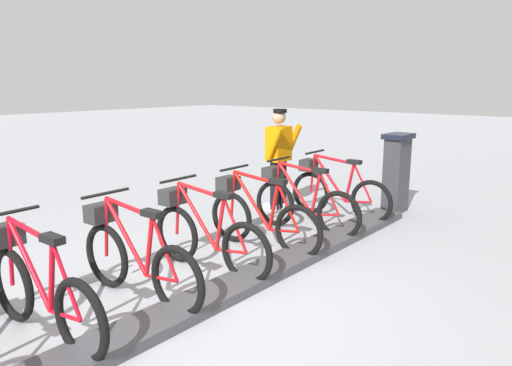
{
  "coord_description": "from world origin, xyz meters",
  "views": [
    {
      "loc": [
        -3.07,
        2.79,
        2.07
      ],
      "look_at": [
        0.5,
        -1.48,
        0.9
      ],
      "focal_mm": 33.54,
      "sensor_mm": 36.0,
      "label": 1
    }
  ],
  "objects_px": {
    "bike_docked_2": "(258,216)",
    "worker_near_rack": "(279,155)",
    "bike_docked_4": "(134,257)",
    "bike_docked_3": "(205,234)",
    "bike_docked_0": "(336,191)",
    "bike_docked_5": "(38,288)",
    "bike_docked_1": "(301,202)",
    "payment_kiosk": "(396,172)"
  },
  "relations": [
    {
      "from": "bike_docked_0",
      "to": "bike_docked_5",
      "type": "xyz_separation_m",
      "value": [
        0.0,
        4.7,
        0.0
      ]
    },
    {
      "from": "payment_kiosk",
      "to": "bike_docked_5",
      "type": "distance_m",
      "value": 5.65
    },
    {
      "from": "payment_kiosk",
      "to": "worker_near_rack",
      "type": "height_order",
      "value": "worker_near_rack"
    },
    {
      "from": "bike_docked_3",
      "to": "bike_docked_0",
      "type": "bearing_deg",
      "value": -90.0
    },
    {
      "from": "payment_kiosk",
      "to": "bike_docked_4",
      "type": "distance_m",
      "value": 4.72
    },
    {
      "from": "bike_docked_2",
      "to": "bike_docked_3",
      "type": "bearing_deg",
      "value": 90.0
    },
    {
      "from": "bike_docked_1",
      "to": "worker_near_rack",
      "type": "height_order",
      "value": "worker_near_rack"
    },
    {
      "from": "bike_docked_0",
      "to": "bike_docked_1",
      "type": "relative_size",
      "value": 1.0
    },
    {
      "from": "bike_docked_4",
      "to": "bike_docked_3",
      "type": "bearing_deg",
      "value": -90.0
    },
    {
      "from": "bike_docked_4",
      "to": "bike_docked_1",
      "type": "bearing_deg",
      "value": -90.0
    },
    {
      "from": "bike_docked_4",
      "to": "bike_docked_5",
      "type": "distance_m",
      "value": 0.94
    },
    {
      "from": "bike_docked_0",
      "to": "bike_docked_2",
      "type": "relative_size",
      "value": 1.0
    },
    {
      "from": "bike_docked_3",
      "to": "bike_docked_4",
      "type": "distance_m",
      "value": 0.94
    },
    {
      "from": "bike_docked_0",
      "to": "bike_docked_1",
      "type": "bearing_deg",
      "value": 90.0
    },
    {
      "from": "bike_docked_1",
      "to": "bike_docked_5",
      "type": "bearing_deg",
      "value": 90.0
    },
    {
      "from": "bike_docked_4",
      "to": "bike_docked_0",
      "type": "bearing_deg",
      "value": -90.0
    },
    {
      "from": "bike_docked_0",
      "to": "bike_docked_4",
      "type": "bearing_deg",
      "value": 90.0
    },
    {
      "from": "bike_docked_3",
      "to": "payment_kiosk",
      "type": "bearing_deg",
      "value": -98.7
    },
    {
      "from": "bike_docked_3",
      "to": "bike_docked_5",
      "type": "height_order",
      "value": "same"
    },
    {
      "from": "bike_docked_4",
      "to": "bike_docked_5",
      "type": "height_order",
      "value": "same"
    },
    {
      "from": "bike_docked_0",
      "to": "bike_docked_5",
      "type": "relative_size",
      "value": 1.0
    },
    {
      "from": "payment_kiosk",
      "to": "bike_docked_2",
      "type": "xyz_separation_m",
      "value": [
        0.57,
        2.8,
        -0.24
      ]
    },
    {
      "from": "bike_docked_2",
      "to": "bike_docked_4",
      "type": "xyz_separation_m",
      "value": [
        0.0,
        1.88,
        0.0
      ]
    },
    {
      "from": "bike_docked_0",
      "to": "bike_docked_3",
      "type": "bearing_deg",
      "value": 90.0
    },
    {
      "from": "bike_docked_2",
      "to": "worker_near_rack",
      "type": "xyz_separation_m",
      "value": [
        0.97,
        -1.7,
        0.48
      ]
    },
    {
      "from": "payment_kiosk",
      "to": "bike_docked_0",
      "type": "bearing_deg",
      "value": 58.05
    },
    {
      "from": "payment_kiosk",
      "to": "bike_docked_4",
      "type": "bearing_deg",
      "value": 83.03
    },
    {
      "from": "bike_docked_4",
      "to": "worker_near_rack",
      "type": "relative_size",
      "value": 1.04
    },
    {
      "from": "payment_kiosk",
      "to": "bike_docked_4",
      "type": "xyz_separation_m",
      "value": [
        0.57,
        4.68,
        -0.24
      ]
    },
    {
      "from": "bike_docked_2",
      "to": "bike_docked_3",
      "type": "relative_size",
      "value": 1.0
    },
    {
      "from": "bike_docked_3",
      "to": "worker_near_rack",
      "type": "distance_m",
      "value": 2.85
    },
    {
      "from": "payment_kiosk",
      "to": "bike_docked_5",
      "type": "relative_size",
      "value": 0.74
    },
    {
      "from": "bike_docked_2",
      "to": "bike_docked_4",
      "type": "distance_m",
      "value": 1.88
    },
    {
      "from": "worker_near_rack",
      "to": "bike_docked_3",
      "type": "bearing_deg",
      "value": 110.17
    },
    {
      "from": "bike_docked_4",
      "to": "worker_near_rack",
      "type": "bearing_deg",
      "value": -74.85
    },
    {
      "from": "bike_docked_2",
      "to": "worker_near_rack",
      "type": "distance_m",
      "value": 2.01
    },
    {
      "from": "bike_docked_2",
      "to": "bike_docked_0",
      "type": "bearing_deg",
      "value": -90.0
    },
    {
      "from": "bike_docked_5",
      "to": "bike_docked_0",
      "type": "bearing_deg",
      "value": -90.0
    },
    {
      "from": "bike_docked_2",
      "to": "bike_docked_4",
      "type": "height_order",
      "value": "same"
    },
    {
      "from": "worker_near_rack",
      "to": "bike_docked_4",
      "type": "bearing_deg",
      "value": 105.15
    },
    {
      "from": "bike_docked_3",
      "to": "bike_docked_2",
      "type": "bearing_deg",
      "value": -90.0
    },
    {
      "from": "bike_docked_5",
      "to": "payment_kiosk",
      "type": "bearing_deg",
      "value": -95.81
    }
  ]
}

